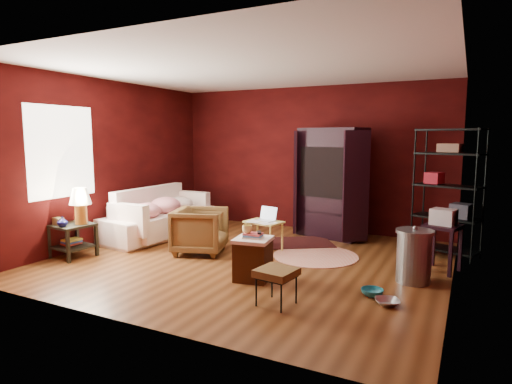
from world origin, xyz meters
TOP-DOWN VIEW (x-y plane):
  - room at (-0.04, -0.01)m, footprint 5.54×5.04m
  - sofa at (-2.15, 0.59)m, footprint 0.96×2.31m
  - armchair at (-0.88, -0.01)m, footprint 0.92×0.95m
  - pet_bowl_steel at (2.15, -0.88)m, footprint 0.27×0.16m
  - pet_bowl_turquoise at (1.94, -0.67)m, footprint 0.27×0.15m
  - vase at (-2.44, -1.28)m, footprint 0.20×0.20m
  - mug at (0.38, -0.81)m, footprint 0.16×0.14m
  - side_table at (-2.43, -1.04)m, footprint 0.59×0.59m
  - sofa_cushions at (-2.17, 0.61)m, footprint 0.80×1.98m
  - hamper at (0.45, -0.78)m, footprint 0.51×0.51m
  - footstool at (1.06, -1.41)m, footprint 0.45×0.45m
  - rug_round at (0.81, 0.63)m, footprint 1.51×1.51m
  - rug_oriental at (0.24, 1.23)m, footprint 1.48×1.36m
  - laptop_desk at (-0.03, 0.55)m, footprint 0.63×0.52m
  - tv_armoire at (0.62, 2.02)m, footprint 1.53×1.05m
  - wire_shelving at (2.60, 1.57)m, footprint 1.04×0.70m
  - small_stand at (2.59, 0.69)m, footprint 0.54×0.54m
  - trash_can at (2.31, 0.04)m, footprint 0.57×0.57m

SIDE VIEW (x-z plane):
  - rug_round at x=0.81m, z-range 0.00..0.01m
  - rug_oriental at x=0.24m, z-range 0.01..0.02m
  - pet_bowl_turquoise at x=1.94m, z-range 0.00..0.25m
  - pet_bowl_steel at x=2.15m, z-range 0.00..0.26m
  - hamper at x=0.45m, z-range -0.03..0.60m
  - trash_can at x=2.31m, z-range -0.02..0.71m
  - footstool at x=1.06m, z-range 0.15..0.55m
  - armchair at x=-0.88m, z-range 0.00..0.79m
  - sofa_cushions at x=-2.17m, z-range -0.01..0.82m
  - laptop_desk at x=-0.03m, z-range 0.08..0.79m
  - sofa at x=-2.15m, z-range 0.00..0.88m
  - vase at x=-2.44m, z-range 0.51..0.66m
  - side_table at x=-2.43m, z-range 0.11..1.17m
  - small_stand at x=2.59m, z-range 0.21..1.08m
  - mug at x=0.38m, z-range 0.61..0.74m
  - tv_armoire at x=0.62m, z-range 0.04..2.03m
  - wire_shelving at x=2.60m, z-range 0.09..2.05m
  - room at x=-0.04m, z-range -0.02..2.82m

